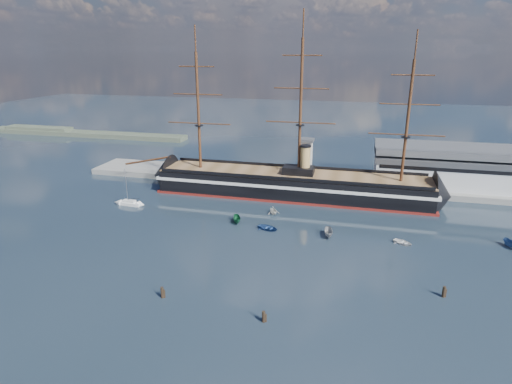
# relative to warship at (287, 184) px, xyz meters

# --- Properties ---
(ground) EXTENTS (600.00, 600.00, 0.00)m
(ground) POSITION_rel_warship_xyz_m (1.40, -20.00, -4.04)
(ground) COLOR #1A2632
(ground) RESTS_ON ground
(quay) EXTENTS (180.00, 18.00, 2.00)m
(quay) POSITION_rel_warship_xyz_m (11.40, 16.00, -4.04)
(quay) COLOR slate
(quay) RESTS_ON ground
(warehouse) EXTENTS (63.00, 21.00, 11.60)m
(warehouse) POSITION_rel_warship_xyz_m (59.40, 20.00, 3.95)
(warehouse) COLOR #B7BABC
(warehouse) RESTS_ON ground
(quay_tower) EXTENTS (5.00, 5.00, 15.00)m
(quay_tower) POSITION_rel_warship_xyz_m (4.40, 13.00, 5.72)
(quay_tower) COLOR silver
(quay_tower) RESTS_ON ground
(shoreline) EXTENTS (120.00, 10.00, 4.00)m
(shoreline) POSITION_rel_warship_xyz_m (-137.83, 75.00, -2.59)
(shoreline) COLOR #3F4C38
(shoreline) RESTS_ON ground
(warship) EXTENTS (112.92, 16.76, 53.94)m
(warship) POSITION_rel_warship_xyz_m (0.00, 0.00, 0.00)
(warship) COLOR black
(warship) RESTS_ON ground
(sailboat) EXTENTS (7.70, 2.86, 12.05)m
(sailboat) POSITION_rel_warship_xyz_m (-46.30, -21.06, -3.27)
(sailboat) COLOR silver
(sailboat) RESTS_ON ground
(motorboat_a) EXTENTS (6.44, 4.20, 2.42)m
(motorboat_a) POSITION_rel_warship_xyz_m (-9.44, -26.86, -4.04)
(motorboat_a) COLOR #155932
(motorboat_a) RESTS_ON ground
(motorboat_b) EXTENTS (2.58, 3.92, 1.70)m
(motorboat_b) POSITION_rel_warship_xyz_m (0.04, -29.45, -4.04)
(motorboat_b) COLOR navy
(motorboat_b) RESTS_ON ground
(motorboat_c) EXTENTS (6.68, 3.17, 2.57)m
(motorboat_c) POSITION_rel_warship_xyz_m (16.39, -30.16, -4.04)
(motorboat_c) COLOR gray
(motorboat_c) RESTS_ON ground
(motorboat_d) EXTENTS (7.10, 6.10, 2.43)m
(motorboat_d) POSITION_rel_warship_xyz_m (-0.90, -17.55, -4.04)
(motorboat_d) COLOR silver
(motorboat_d) RESTS_ON ground
(motorboat_e) EXTENTS (2.56, 3.18, 1.39)m
(motorboat_e) POSITION_rel_warship_xyz_m (34.91, -30.14, -4.04)
(motorboat_e) COLOR silver
(motorboat_e) RESTS_ON ground
(motorboat_f) EXTENTS (6.23, 4.71, 2.36)m
(motorboat_f) POSITION_rel_warship_xyz_m (60.70, -25.98, -4.04)
(motorboat_f) COLOR navy
(motorboat_f) RESTS_ON ground
(piling_near_left) EXTENTS (0.64, 0.64, 3.01)m
(piling_near_left) POSITION_rel_warship_xyz_m (-13.00, -67.05, -4.04)
(piling_near_left) COLOR black
(piling_near_left) RESTS_ON ground
(piling_near_mid) EXTENTS (0.64, 0.64, 2.87)m
(piling_near_mid) POSITION_rel_warship_xyz_m (8.12, -69.98, -4.04)
(piling_near_mid) COLOR black
(piling_near_mid) RESTS_ON ground
(piling_far_right) EXTENTS (0.64, 0.64, 3.03)m
(piling_far_right) POSITION_rel_warship_xyz_m (40.80, -53.51, -4.04)
(piling_far_right) COLOR black
(piling_far_right) RESTS_ON ground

